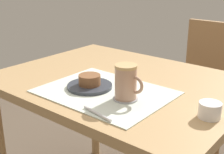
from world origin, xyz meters
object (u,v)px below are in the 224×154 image
sugar_bowl (210,110)px  coffee_mug (126,82)px  pastry (90,80)px  pastry_plate (90,86)px  dining_table (120,98)px  wooden_chair (206,89)px

sugar_bowl → coffee_mug: bearing=-168.2°
pastry → pastry_plate: bearing=0.0°
dining_table → sugar_bowl: bearing=-13.4°
sugar_bowl → pastry_plate: bearing=-172.9°
wooden_chair → pastry_plate: bearing=81.5°
pastry_plate → coffee_mug: 0.18m
wooden_chair → pastry: size_ratio=10.21×
wooden_chair → pastry_plate: size_ratio=4.94×
pastry → coffee_mug: 0.18m
coffee_mug → sugar_bowl: size_ratio=1.72×
pastry_plate → sugar_bowl: 0.46m
pastry_plate → coffee_mug: size_ratio=1.43×
wooden_chair → pastry: wooden_chair is taller
dining_table → wooden_chair: wooden_chair is taller
pastry_plate → sugar_bowl: bearing=7.1°
dining_table → pastry_plate: bearing=-98.6°
wooden_chair → pastry_plate: (-0.12, -0.87, 0.25)m
wooden_chair → coffee_mug: size_ratio=7.06×
dining_table → coffee_mug: (0.15, -0.16, 0.16)m
coffee_mug → sugar_bowl: (0.28, 0.06, -0.04)m
coffee_mug → pastry: bearing=179.5°
dining_table → wooden_chair: size_ratio=1.18×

